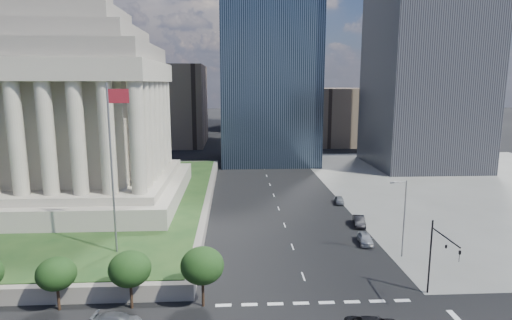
{
  "coord_description": "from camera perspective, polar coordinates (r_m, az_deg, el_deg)",
  "views": [
    {
      "loc": [
        -7.84,
        -25.45,
        21.85
      ],
      "look_at": [
        -5.46,
        19.43,
        13.73
      ],
      "focal_mm": 30.0,
      "sensor_mm": 36.0,
      "label": 1
    }
  ],
  "objects": [
    {
      "name": "ground",
      "position": [
        127.58,
        0.53,
        0.37
      ],
      "size": [
        500.0,
        500.0,
        0.0
      ],
      "primitive_type": "plane",
      "color": "black",
      "rests_on": "ground"
    },
    {
      "name": "sidewalk_ne",
      "position": [
        103.33,
        28.51,
        -3.23
      ],
      "size": [
        68.0,
        90.0,
        0.03
      ],
      "primitive_type": "cube",
      "color": "slate",
      "rests_on": "ground"
    },
    {
      "name": "plaza_terrace",
      "position": [
        86.67,
        -28.43,
        -5.02
      ],
      "size": [
        66.0,
        70.0,
        1.8
      ],
      "primitive_type": "cube",
      "color": "#6C655C",
      "rests_on": "ground"
    },
    {
      "name": "plaza_lawn",
      "position": [
        86.45,
        -28.48,
        -4.41
      ],
      "size": [
        64.0,
        68.0,
        0.1
      ],
      "primitive_type": "cube",
      "color": "#1A3917",
      "rests_on": "plaza_terrace"
    },
    {
      "name": "war_memorial",
      "position": [
        77.97,
        -22.95,
        9.11
      ],
      "size": [
        34.0,
        34.0,
        39.0
      ],
      "primitive_type": null,
      "color": "#9D9884",
      "rests_on": "plaza_lawn"
    },
    {
      "name": "flagpole",
      "position": [
        52.13,
        -18.56,
        0.05
      ],
      "size": [
        2.52,
        0.24,
        20.0
      ],
      "color": "slate",
      "rests_on": "plaza_lawn"
    },
    {
      "name": "midrise_glass",
      "position": [
        121.12,
        1.68,
        14.09
      ],
      "size": [
        26.0,
        26.0,
        60.0
      ],
      "primitive_type": "cube",
      "color": "black",
      "rests_on": "ground"
    },
    {
      "name": "building_filler_ne",
      "position": [
        160.91,
        11.36,
        5.81
      ],
      "size": [
        20.0,
        30.0,
        20.0
      ],
      "primitive_type": "cube",
      "color": "brown",
      "rests_on": "ground"
    },
    {
      "name": "building_filler_nw",
      "position": [
        157.22,
        -11.23,
        7.18
      ],
      "size": [
        24.0,
        30.0,
        28.0
      ],
      "primitive_type": "cube",
      "color": "brown",
      "rests_on": "ground"
    },
    {
      "name": "traffic_signal_ne",
      "position": [
        47.13,
        23.24,
        -11.25
      ],
      "size": [
        0.3,
        5.74,
        8.0
      ],
      "color": "black",
      "rests_on": "ground"
    },
    {
      "name": "street_lamp_north",
      "position": [
        57.05,
        19.02,
        -6.82
      ],
      "size": [
        2.13,
        0.22,
        10.0
      ],
      "color": "slate",
      "rests_on": "ground"
    },
    {
      "name": "parked_sedan_near",
      "position": [
        61.69,
        14.36,
        -10.1
      ],
      "size": [
        2.28,
        4.56,
        1.49
      ],
      "primitive_type": "imported",
      "rotation": [
        0.0,
        0.0,
        -0.12
      ],
      "color": "#A0A3A8",
      "rests_on": "ground"
    },
    {
      "name": "parked_sedan_mid",
      "position": [
        68.75,
        13.59,
        -7.93
      ],
      "size": [
        2.32,
        4.76,
        1.5
      ],
      "primitive_type": "imported",
      "rotation": [
        0.0,
        0.0,
        -0.17
      ],
      "color": "black",
      "rests_on": "ground"
    },
    {
      "name": "parked_sedan_far",
      "position": [
        80.26,
        11.07,
        -5.27
      ],
      "size": [
        2.15,
        4.08,
        1.32
      ],
      "primitive_type": "imported",
      "rotation": [
        0.0,
        0.0,
        -0.16
      ],
      "color": "slate",
      "rests_on": "ground"
    }
  ]
}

